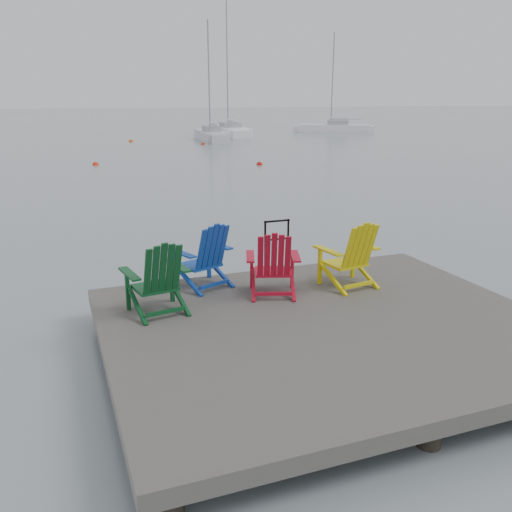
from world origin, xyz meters
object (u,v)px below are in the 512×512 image
object	(u,v)px
chair_yellow	(351,254)
sailboat_mid	(229,131)
handrail	(277,240)
buoy_c	(203,145)
chair_blue	(205,255)
sailboat_near	(211,136)
buoy_b	(96,165)
chair_red	(273,263)
buoy_d	(131,142)
chair_green	(158,277)
sailboat_far	(334,129)
buoy_a	(260,165)

from	to	relation	value
chair_yellow	sailboat_mid	size ratio (longest dim) A/B	0.09
handrail	buoy_c	xyz separation A→B (m)	(7.58, 32.64, -1.04)
chair_blue	sailboat_near	size ratio (longest dim) A/B	0.11
handrail	buoy_b	size ratio (longest dim) A/B	2.67
chair_yellow	sailboat_mid	distance (m)	45.25
chair_red	sailboat_mid	size ratio (longest dim) A/B	0.08
buoy_c	sailboat_mid	bearing A→B (deg)	61.39
buoy_b	buoy_d	distance (m)	16.23
chair_red	chair_blue	bearing A→B (deg)	159.62
chair_green	chair_red	world-z (taller)	chair_green
chair_yellow	sailboat_near	world-z (taller)	sailboat_near
handrail	chair_yellow	world-z (taller)	chair_yellow
sailboat_mid	buoy_d	size ratio (longest dim) A/B	32.95
sailboat_far	sailboat_near	bearing A→B (deg)	143.45
chair_green	buoy_a	bearing A→B (deg)	55.62
chair_yellow	chair_red	bearing A→B (deg)	168.32
chair_blue	buoy_b	bearing A→B (deg)	68.74
sailboat_mid	sailboat_far	world-z (taller)	sailboat_mid
chair_red	buoy_c	distance (m)	34.83
chair_blue	sailboat_near	world-z (taller)	sailboat_near
sailboat_mid	buoy_a	distance (m)	24.26
handrail	sailboat_far	world-z (taller)	sailboat_far
buoy_b	sailboat_near	bearing A→B (deg)	53.63
handrail	chair_yellow	bearing A→B (deg)	-60.04
sailboat_near	buoy_d	bearing A→B (deg)	174.61
chair_yellow	sailboat_near	size ratio (longest dim) A/B	0.11
buoy_a	buoy_c	xyz separation A→B (m)	(0.66, 13.86, 0.00)
chair_yellow	buoy_c	bearing A→B (deg)	70.49
chair_red	sailboat_far	bearing A→B (deg)	79.52
buoy_c	buoy_d	size ratio (longest dim) A/B	0.88
chair_red	chair_yellow	xyz separation A→B (m)	(1.31, -0.08, 0.03)
chair_green	sailboat_near	size ratio (longest dim) A/B	0.11
chair_red	buoy_c	bearing A→B (deg)	95.73
buoy_c	chair_yellow	bearing A→B (deg)	-101.39
handrail	chair_red	world-z (taller)	chair_red
sailboat_near	buoy_a	size ratio (longest dim) A/B	28.81
buoy_a	buoy_d	bearing A→B (deg)	102.33
handrail	sailboat_mid	xyz separation A→B (m)	(12.85, 42.30, -0.69)
buoy_b	buoy_d	bearing A→B (deg)	75.21
chair_yellow	sailboat_mid	xyz separation A→B (m)	(12.11, 43.60, -0.70)
buoy_d	sailboat_far	bearing A→B (deg)	13.74
buoy_b	buoy_a	bearing A→B (deg)	-20.45
chair_red	buoy_c	size ratio (longest dim) A/B	3.16
chair_red	buoy_b	distance (m)	23.10
buoy_a	buoy_d	xyz separation A→B (m)	(-4.10, 18.77, 0.00)
chair_blue	buoy_a	world-z (taller)	chair_blue
chair_yellow	buoy_a	distance (m)	21.03
buoy_c	buoy_d	bearing A→B (deg)	134.12
chair_blue	sailboat_mid	world-z (taller)	sailboat_mid
sailboat_near	buoy_b	bearing A→B (deg)	-120.61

